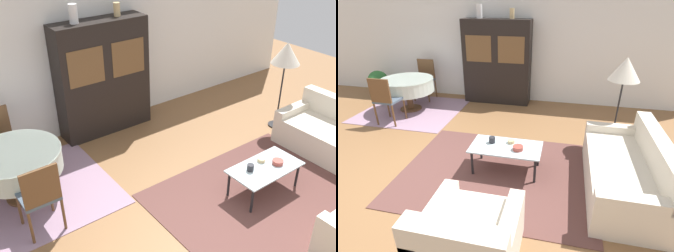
{
  "view_description": "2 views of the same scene",
  "coord_description": "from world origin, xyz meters",
  "views": [
    {
      "loc": [
        -2.54,
        -2.27,
        3.53
      ],
      "look_at": [
        0.2,
        1.4,
        0.95
      ],
      "focal_mm": 42.0,
      "sensor_mm": 36.0,
      "label": 1
    },
    {
      "loc": [
        1.89,
        -2.78,
        2.37
      ],
      "look_at": [
        1.15,
        0.46,
        0.75
      ],
      "focal_mm": 28.0,
      "sensor_mm": 36.0,
      "label": 2
    }
  ],
  "objects": [
    {
      "name": "ground_plane",
      "position": [
        0.0,
        0.0,
        0.0
      ],
      "size": [
        14.0,
        14.0,
        0.0
      ],
      "primitive_type": "plane",
      "color": "brown"
    },
    {
      "name": "wall_back",
      "position": [
        0.0,
        3.63,
        1.35
      ],
      "size": [
        10.0,
        0.06,
        2.7
      ],
      "color": "white",
      "rests_on": "ground_plane"
    },
    {
      "name": "area_rug",
      "position": [
        1.04,
        0.37,
        0.01
      ],
      "size": [
        2.85,
        2.2,
        0.01
      ],
      "color": "brown",
      "rests_on": "ground_plane"
    },
    {
      "name": "dining_rug",
      "position": [
        -1.51,
        2.29,
        0.01
      ],
      "size": [
        2.2,
        1.94,
        0.01
      ],
      "color": "gray",
      "rests_on": "ground_plane"
    },
    {
      "name": "coffee_table",
      "position": [
        1.15,
        0.46,
        0.38
      ],
      "size": [
        1.04,
        0.55,
        0.41
      ],
      "color": "black",
      "rests_on": "area_rug"
    },
    {
      "name": "display_cabinet",
      "position": [
        0.28,
        3.35,
        0.98
      ],
      "size": [
        1.6,
        0.46,
        1.96
      ],
      "color": "black",
      "rests_on": "ground_plane"
    },
    {
      "name": "dining_table",
      "position": [
        -1.58,
        2.34,
        0.59
      ],
      "size": [
        1.18,
        1.18,
        0.73
      ],
      "color": "brown",
      "rests_on": "dining_rug"
    },
    {
      "name": "dining_chair_near",
      "position": [
        -1.58,
        1.53,
        0.57
      ],
      "size": [
        0.44,
        0.44,
        0.98
      ],
      "color": "brown",
      "rests_on": "dining_rug"
    },
    {
      "name": "floor_lamp",
      "position": [
        2.81,
        1.59,
        1.34
      ],
      "size": [
        0.49,
        0.49,
        1.57
      ],
      "color": "black",
      "rests_on": "ground_plane"
    },
    {
      "name": "cup",
      "position": [
        0.92,
        0.52,
        0.46
      ],
      "size": [
        0.09,
        0.09,
        0.09
      ],
      "color": "#232328",
      "rests_on": "coffee_table"
    },
    {
      "name": "bowl",
      "position": [
        1.34,
        0.4,
        0.45
      ],
      "size": [
        0.15,
        0.15,
        0.06
      ],
      "color": "#9E4238",
      "rests_on": "coffee_table"
    },
    {
      "name": "bowl_small",
      "position": [
        1.21,
        0.58,
        0.44
      ],
      "size": [
        0.11,
        0.11,
        0.05
      ],
      "color": "tan",
      "rests_on": "coffee_table"
    },
    {
      "name": "vase_tall",
      "position": [
        -0.12,
        3.35,
        2.11
      ],
      "size": [
        0.13,
        0.13,
        0.29
      ],
      "color": "white",
      "rests_on": "display_cabinet"
    },
    {
      "name": "vase_short",
      "position": [
        0.63,
        3.35,
        2.07
      ],
      "size": [
        0.11,
        0.11,
        0.22
      ],
      "color": "tan",
      "rests_on": "display_cabinet"
    }
  ]
}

